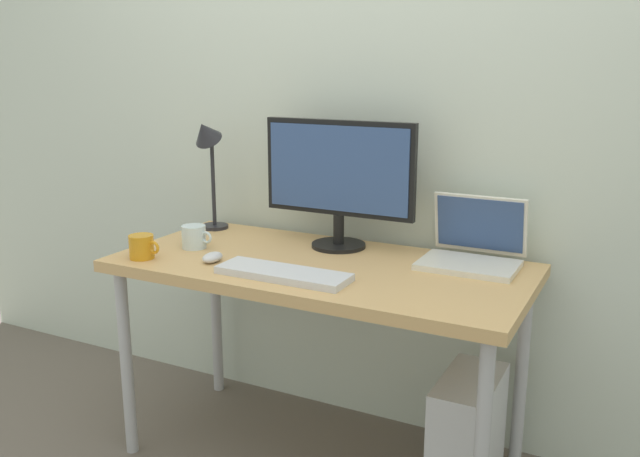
# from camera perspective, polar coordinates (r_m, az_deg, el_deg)

# --- Properties ---
(back_wall) EXTENTS (4.40, 0.04, 2.60)m
(back_wall) POSITION_cam_1_polar(r_m,az_deg,el_deg) (2.60, 4.07, 11.06)
(back_wall) COLOR silver
(back_wall) RESTS_ON ground_plane
(desk) EXTENTS (1.42, 0.68, 0.75)m
(desk) POSITION_cam_1_polar(r_m,az_deg,el_deg) (2.36, 0.00, -4.42)
(desk) COLOR tan
(desk) RESTS_ON ground_plane
(monitor) EXTENTS (0.58, 0.20, 0.47)m
(monitor) POSITION_cam_1_polar(r_m,az_deg,el_deg) (2.47, 1.57, 4.44)
(monitor) COLOR black
(monitor) RESTS_ON desk
(laptop) EXTENTS (0.32, 0.27, 0.23)m
(laptop) POSITION_cam_1_polar(r_m,az_deg,el_deg) (2.37, 12.69, -1.55)
(laptop) COLOR silver
(laptop) RESTS_ON desk
(desk_lamp) EXTENTS (0.11, 0.16, 0.46)m
(desk_lamp) POSITION_cam_1_polar(r_m,az_deg,el_deg) (2.76, -9.41, 6.55)
(desk_lamp) COLOR #232328
(desk_lamp) RESTS_ON desk
(keyboard) EXTENTS (0.44, 0.14, 0.02)m
(keyboard) POSITION_cam_1_polar(r_m,az_deg,el_deg) (2.18, -3.09, -3.78)
(keyboard) COLOR silver
(keyboard) RESTS_ON desk
(mouse) EXTENTS (0.06, 0.09, 0.03)m
(mouse) POSITION_cam_1_polar(r_m,az_deg,el_deg) (2.37, -8.97, -2.39)
(mouse) COLOR silver
(mouse) RESTS_ON desk
(coffee_mug) EXTENTS (0.12, 0.09, 0.08)m
(coffee_mug) POSITION_cam_1_polar(r_m,az_deg,el_deg) (2.46, -14.67, -1.49)
(coffee_mug) COLOR orange
(coffee_mug) RESTS_ON desk
(glass_cup) EXTENTS (0.12, 0.09, 0.08)m
(glass_cup) POSITION_cam_1_polar(r_m,az_deg,el_deg) (2.55, -10.46, -0.69)
(glass_cup) COLOR silver
(glass_cup) RESTS_ON desk
(computer_tower) EXTENTS (0.18, 0.36, 0.42)m
(computer_tower) POSITION_cam_1_polar(r_m,az_deg,el_deg) (2.42, 12.19, -16.63)
(computer_tower) COLOR silver
(computer_tower) RESTS_ON ground_plane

